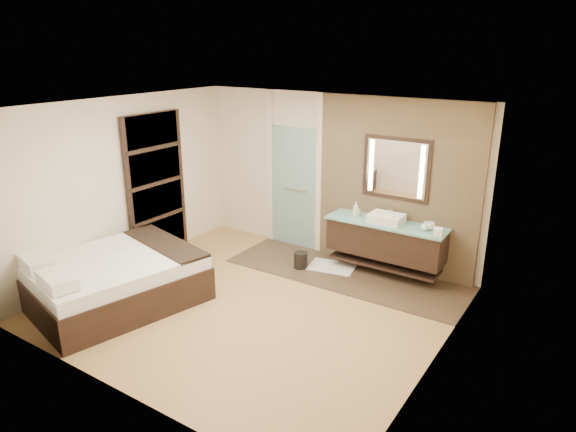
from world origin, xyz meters
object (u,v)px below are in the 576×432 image
Objects in this scene: vanity at (386,240)px; bed at (114,280)px; mirror_unit at (396,169)px; waste_bin at (301,261)px.

vanity reaches higher than bed.
mirror_unit is at bearing 90.00° from vanity.
mirror_unit is 4.38m from bed.
waste_bin is at bearing -147.46° from mirror_unit.
mirror_unit is 3.90× the size of waste_bin.
mirror_unit reaches higher than bed.
vanity is 6.80× the size of waste_bin.
vanity is 1.10m from mirror_unit.
waste_bin is at bearing -156.28° from vanity.
mirror_unit is at bearing 32.54° from waste_bin.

